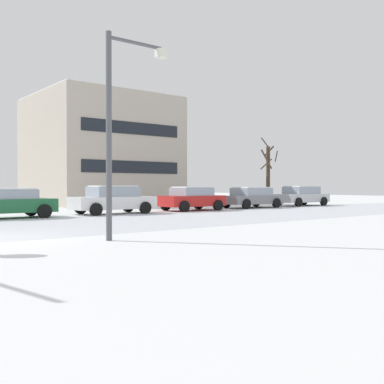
{
  "coord_description": "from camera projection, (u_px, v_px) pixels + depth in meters",
  "views": [
    {
      "loc": [
        -3.56,
        -13.66,
        1.51
      ],
      "look_at": [
        11.11,
        4.79,
        1.17
      ],
      "focal_mm": 43.38,
      "sensor_mm": 36.0,
      "label": 1
    }
  ],
  "objects": [
    {
      "name": "street_lamp",
      "position": [
        120.0,
        113.0,
        12.78
      ],
      "size": [
        1.97,
        0.36,
        5.67
      ],
      "color": "#4C4F54",
      "rests_on": "ground"
    },
    {
      "name": "parked_car_green",
      "position": [
        10.0,
        203.0,
        21.24
      ],
      "size": [
        3.89,
        2.19,
        1.38
      ],
      "color": "#1E6038",
      "rests_on": "ground"
    },
    {
      "name": "parked_car_white",
      "position": [
        113.0,
        199.0,
        24.42
      ],
      "size": [
        4.41,
        2.13,
        1.5
      ],
      "color": "white",
      "rests_on": "ground"
    },
    {
      "name": "parked_car_red",
      "position": [
        192.0,
        198.0,
        27.64
      ],
      "size": [
        3.88,
        2.19,
        1.43
      ],
      "color": "red",
      "rests_on": "ground"
    },
    {
      "name": "parked_car_gray",
      "position": [
        251.0,
        197.0,
        31.04
      ],
      "size": [
        4.34,
        2.22,
        1.39
      ],
      "color": "slate",
      "rests_on": "ground"
    },
    {
      "name": "parked_car_silver",
      "position": [
        301.0,
        196.0,
        34.3
      ],
      "size": [
        4.44,
        2.14,
        1.46
      ],
      "color": "silver",
      "rests_on": "ground"
    },
    {
      "name": "tree_far_right",
      "position": [
        268.0,
        172.0,
        37.38
      ],
      "size": [
        1.6,
        1.66,
        5.37
      ],
      "color": "#423326",
      "rests_on": "ground"
    },
    {
      "name": "building_far_right",
      "position": [
        101.0,
        151.0,
        37.86
      ],
      "size": [
        10.15,
        10.06,
        8.65
      ],
      "color": "#B2A899",
      "rests_on": "ground"
    }
  ]
}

